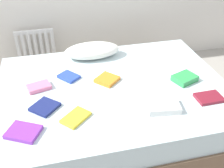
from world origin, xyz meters
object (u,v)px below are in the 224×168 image
object	(u,v)px
radiator	(36,49)
pillow	(92,51)
textbook_pink	(39,87)
textbook_purple	(24,132)
textbook_yellow	(76,117)
bed	(113,108)
textbook_orange	(107,79)
textbook_green	(185,78)
textbook_navy	(45,107)
textbook_white	(163,106)
textbook_blue	(69,77)
textbook_maroon	(209,98)

from	to	relation	value
radiator	pillow	distance (m)	0.90
textbook_pink	textbook_purple	size ratio (longest dim) A/B	0.87
textbook_yellow	textbook_purple	distance (m)	0.37
textbook_yellow	textbook_pink	distance (m)	0.52
bed	textbook_orange	size ratio (longest dim) A/B	11.37
pillow	textbook_purple	distance (m)	1.17
textbook_yellow	textbook_green	size ratio (longest dim) A/B	1.06
textbook_green	textbook_purple	bearing A→B (deg)	173.52
pillow	textbook_navy	bearing A→B (deg)	-124.33
textbook_white	textbook_blue	size ratio (longest dim) A/B	1.39
textbook_green	textbook_navy	bearing A→B (deg)	164.01
textbook_white	bed	bearing A→B (deg)	133.92
textbook_purple	radiator	bearing A→B (deg)	115.69
textbook_blue	textbook_orange	world-z (taller)	textbook_orange
textbook_blue	textbook_orange	distance (m)	0.35
radiator	textbook_orange	bearing A→B (deg)	-60.71
textbook_blue	bed	bearing A→B (deg)	20.98
bed	textbook_maroon	bearing A→B (deg)	-27.92
textbook_navy	pillow	bearing A→B (deg)	9.04
radiator	textbook_blue	bearing A→B (deg)	-72.89
radiator	pillow	world-z (taller)	pillow
bed	radiator	bearing A→B (deg)	119.03
textbook_pink	textbook_purple	world-z (taller)	textbook_pink
textbook_orange	textbook_navy	world-z (taller)	textbook_orange
radiator	textbook_blue	xyz separation A→B (m)	(0.31, -0.99, 0.17)
textbook_maroon	textbook_orange	distance (m)	0.86
pillow	textbook_orange	size ratio (longest dim) A/B	3.14
textbook_green	textbook_purple	distance (m)	1.40
bed	textbook_purple	distance (m)	0.89
textbook_maroon	radiator	bearing A→B (deg)	129.99
textbook_pink	textbook_maroon	size ratio (longest dim) A/B	0.90
radiator	textbook_maroon	world-z (taller)	radiator
bed	textbook_orange	xyz separation A→B (m)	(-0.04, 0.08, 0.27)
pillow	textbook_green	world-z (taller)	pillow
textbook_maroon	textbook_green	bearing A→B (deg)	102.61
textbook_white	textbook_pink	distance (m)	1.04
radiator	bed	bearing A→B (deg)	-60.97
textbook_purple	textbook_navy	world-z (taller)	textbook_purple
textbook_orange	textbook_green	size ratio (longest dim) A/B	0.90
textbook_white	textbook_yellow	xyz separation A→B (m)	(-0.66, 0.04, -0.01)
textbook_maroon	textbook_purple	distance (m)	1.43
bed	textbook_green	size ratio (longest dim) A/B	10.24
textbook_yellow	textbook_purple	xyz separation A→B (m)	(-0.36, -0.07, 0.00)
textbook_maroon	textbook_orange	world-z (taller)	textbook_orange
pillow	textbook_blue	size ratio (longest dim) A/B	3.18
radiator	textbook_orange	world-z (taller)	radiator
textbook_pink	textbook_purple	bearing A→B (deg)	-116.77
textbook_white	textbook_green	xyz separation A→B (m)	(0.34, 0.32, 0.00)
radiator	textbook_pink	xyz separation A→B (m)	(0.04, -1.10, 0.17)
bed	pillow	world-z (taller)	pillow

